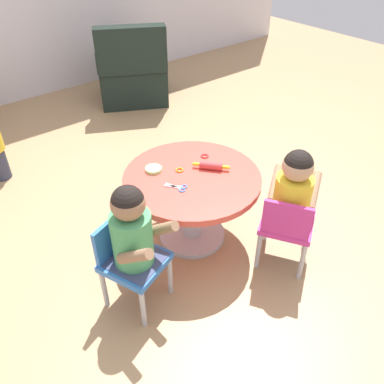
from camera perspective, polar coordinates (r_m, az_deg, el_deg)
The scene contains 12 objects.
ground_plane at distance 2.71m, azimuth 0.00°, elevation -6.29°, with size 10.00×10.00×0.00m, color tan.
craft_table at distance 2.47m, azimuth 0.00°, elevation -0.02°, with size 0.84×0.84×0.50m.
child_chair_left at distance 2.16m, azimuth -8.96°, elevation -9.48°, with size 0.39×0.39×0.54m.
seated_child_left at distance 1.98m, azimuth -8.66°, elevation -5.42°, with size 0.37×0.42×0.51m.
child_chair_right at distance 2.39m, azimuth 13.47°, elevation -4.66°, with size 0.41×0.41×0.54m.
seated_child_right at distance 2.28m, azimuth 14.42°, elevation 0.23°, with size 0.44×0.41×0.51m.
armchair_dark at distance 4.53m, azimuth -8.60°, elevation 16.68°, with size 0.96×0.97×0.85m.
rolling_pin at distance 2.44m, azimuth 2.77°, elevation 3.81°, with size 0.16×0.19×0.05m.
craft_scissors at distance 2.29m, azimuth -1.93°, elevation 0.65°, with size 0.12×0.14×0.01m.
playdough_blob_0 at distance 2.45m, azimuth -5.57°, elevation 3.30°, with size 0.10×0.10×0.02m, color #B2E58C.
cookie_cutter_0 at distance 2.58m, azimuth 1.85°, elevation 5.22°, with size 0.05×0.05×0.01m, color red.
cookie_cutter_1 at distance 2.44m, azimuth -1.82°, elevation 3.20°, with size 0.05×0.05×0.01m, color orange.
Camera 1 is at (-1.24, -1.53, 1.86)m, focal length 36.95 mm.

